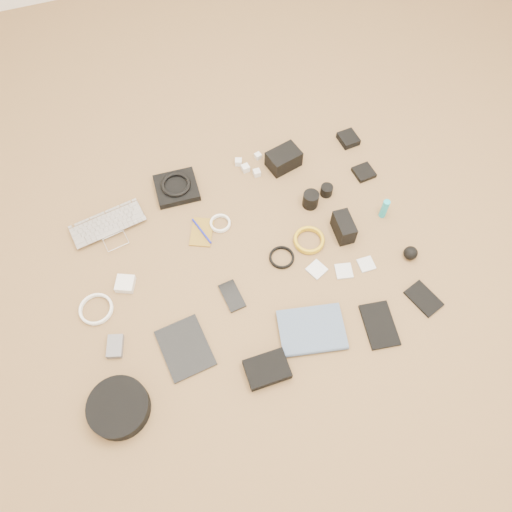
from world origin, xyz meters
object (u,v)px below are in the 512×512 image
object	(u,v)px
laptop	(112,232)
headphone_case	(119,408)
tablet	(185,348)
phone	(232,296)
paperback	(316,353)
dslr_camera	(284,159)

from	to	relation	value
laptop	headphone_case	distance (m)	0.75
laptop	tablet	bearing A→B (deg)	-84.28
headphone_case	phone	bearing A→B (deg)	29.60
paperback	headphone_case	bearing A→B (deg)	98.14
laptop	paperback	size ratio (longest dim) A/B	1.25
tablet	headphone_case	world-z (taller)	headphone_case
laptop	phone	bearing A→B (deg)	-58.01
tablet	paperback	world-z (taller)	paperback
tablet	phone	xyz separation A→B (m)	(0.23, 0.15, 0.00)
tablet	laptop	bearing A→B (deg)	98.76
laptop	headphone_case	world-z (taller)	headphone_case
laptop	tablet	size ratio (longest dim) A/B	1.42
phone	paperback	world-z (taller)	paperback
dslr_camera	phone	bearing A→B (deg)	-141.44
laptop	tablet	world-z (taller)	laptop
dslr_camera	headphone_case	bearing A→B (deg)	-151.87
tablet	phone	distance (m)	0.28
dslr_camera	phone	size ratio (longest dim) A/B	1.12
laptop	paperback	xyz separation A→B (m)	(0.62, -0.78, 0.00)
phone	paperback	bearing A→B (deg)	-62.09
phone	tablet	bearing A→B (deg)	-154.37
dslr_camera	tablet	world-z (taller)	dslr_camera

